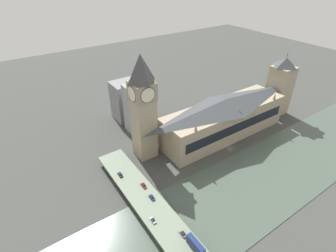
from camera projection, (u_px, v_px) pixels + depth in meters
The scene contains 14 objects.
ground_plane at pixel (230, 149), 183.15m from camera, with size 600.00×600.00×0.00m, color #424442.
river_water at pixel (268, 175), 160.57m from camera, with size 52.55×360.00×0.30m, color #47564C.
parliament_hall at pixel (224, 117), 190.30m from camera, with size 26.92×98.95×29.81m.
clock_tower at pixel (143, 106), 158.48m from camera, with size 13.88×13.88×69.00m.
victoria_tower at pixel (280, 86), 214.56m from camera, with size 15.82×15.82×51.86m.
road_bridge at pixel (169, 230), 123.24m from camera, with size 137.10×15.81×5.26m.
double_decker_bus_mid at pixel (196, 245), 112.85m from camera, with size 10.46×2.62×4.77m.
car_northbound_lead at pixel (144, 185), 145.24m from camera, with size 4.59×1.87×1.41m.
car_northbound_mid at pixel (120, 174), 152.57m from camera, with size 4.38×1.87×1.48m.
car_northbound_tail at pixel (153, 220), 125.90m from camera, with size 3.85×1.75×1.26m.
car_southbound_tail at pixel (152, 197), 137.96m from camera, with size 4.38×1.92×1.38m.
car_southbound_extra at pixel (183, 234), 119.68m from camera, with size 3.87×1.91×1.29m.
city_block_west at pixel (140, 110), 192.16m from camera, with size 20.37×17.25×37.11m.
city_block_center at pixel (127, 100), 212.12m from camera, with size 18.48×21.95×31.12m.
Camera 1 is at (-96.13, 118.08, 111.84)m, focal length 28.00 mm.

